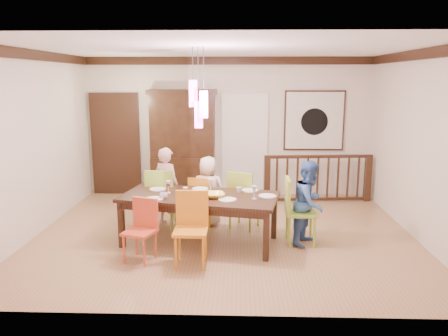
{
  "coord_description": "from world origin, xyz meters",
  "views": [
    {
      "loc": [
        0.22,
        -6.71,
        2.46
      ],
      "look_at": [
        -0.0,
        0.0,
        1.08
      ],
      "focal_mm": 35.0,
      "sensor_mm": 36.0,
      "label": 1
    }
  ],
  "objects_px": {
    "person_far_left": "(167,187)",
    "person_end_right": "(310,203)",
    "chair_far_left": "(162,193)",
    "person_far_mid": "(208,191)",
    "chair_end_right": "(301,207)",
    "dining_table": "(200,200)",
    "china_hutch": "(183,144)",
    "balustrade": "(318,177)"
  },
  "relations": [
    {
      "from": "person_far_mid",
      "to": "dining_table",
      "type": "bearing_deg",
      "value": 92.88
    },
    {
      "from": "china_hutch",
      "to": "person_end_right",
      "type": "xyz_separation_m",
      "value": [
        2.23,
        -2.68,
        -0.49
      ]
    },
    {
      "from": "china_hutch",
      "to": "person_far_mid",
      "type": "bearing_deg",
      "value": -70.83
    },
    {
      "from": "person_far_mid",
      "to": "chair_far_left",
      "type": "bearing_deg",
      "value": 16.75
    },
    {
      "from": "chair_far_left",
      "to": "person_end_right",
      "type": "bearing_deg",
      "value": 165.31
    },
    {
      "from": "china_hutch",
      "to": "balustrade",
      "type": "relative_size",
      "value": 1.02
    },
    {
      "from": "chair_far_left",
      "to": "chair_end_right",
      "type": "relative_size",
      "value": 1.0
    },
    {
      "from": "balustrade",
      "to": "person_far_left",
      "type": "relative_size",
      "value": 1.64
    },
    {
      "from": "chair_far_left",
      "to": "chair_end_right",
      "type": "xyz_separation_m",
      "value": [
        2.22,
        -0.68,
        -0.0
      ]
    },
    {
      "from": "chair_far_left",
      "to": "balustrade",
      "type": "bearing_deg",
      "value": -148.59
    },
    {
      "from": "china_hutch",
      "to": "person_end_right",
      "type": "relative_size",
      "value": 1.75
    },
    {
      "from": "person_far_left",
      "to": "person_far_mid",
      "type": "xyz_separation_m",
      "value": [
        0.7,
        0.02,
        -0.08
      ]
    },
    {
      "from": "dining_table",
      "to": "chair_end_right",
      "type": "distance_m",
      "value": 1.53
    },
    {
      "from": "balustrade",
      "to": "person_far_mid",
      "type": "xyz_separation_m",
      "value": [
        -2.12,
        -1.53,
        0.1
      ]
    },
    {
      "from": "dining_table",
      "to": "balustrade",
      "type": "distance_m",
      "value": 3.22
    },
    {
      "from": "dining_table",
      "to": "balustrade",
      "type": "bearing_deg",
      "value": 58.6
    },
    {
      "from": "balustrade",
      "to": "person_far_left",
      "type": "height_order",
      "value": "person_far_left"
    },
    {
      "from": "chair_end_right",
      "to": "balustrade",
      "type": "distance_m",
      "value": 2.43
    },
    {
      "from": "dining_table",
      "to": "person_far_left",
      "type": "xyz_separation_m",
      "value": [
        -0.63,
        0.82,
        -0.0
      ]
    },
    {
      "from": "china_hutch",
      "to": "person_far_mid",
      "type": "distance_m",
      "value": 2.05
    },
    {
      "from": "chair_far_left",
      "to": "person_far_mid",
      "type": "bearing_deg",
      "value": -169.04
    },
    {
      "from": "chair_end_right",
      "to": "person_far_mid",
      "type": "xyz_separation_m",
      "value": [
        -1.46,
        0.81,
        0.02
      ]
    },
    {
      "from": "dining_table",
      "to": "person_far_left",
      "type": "relative_size",
      "value": 1.84
    },
    {
      "from": "person_far_left",
      "to": "person_end_right",
      "type": "height_order",
      "value": "person_far_left"
    },
    {
      "from": "chair_far_left",
      "to": "person_far_left",
      "type": "height_order",
      "value": "person_far_left"
    },
    {
      "from": "person_far_mid",
      "to": "china_hutch",
      "type": "bearing_deg",
      "value": -63.48
    },
    {
      "from": "chair_far_left",
      "to": "dining_table",
      "type": "bearing_deg",
      "value": 136.02
    },
    {
      "from": "person_end_right",
      "to": "person_far_mid",
      "type": "bearing_deg",
      "value": 93.26
    },
    {
      "from": "dining_table",
      "to": "person_end_right",
      "type": "distance_m",
      "value": 1.65
    },
    {
      "from": "balustrade",
      "to": "person_far_mid",
      "type": "height_order",
      "value": "person_far_mid"
    },
    {
      "from": "chair_far_left",
      "to": "person_far_left",
      "type": "distance_m",
      "value": 0.16
    },
    {
      "from": "chair_far_left",
      "to": "china_hutch",
      "type": "xyz_separation_m",
      "value": [
        0.11,
        2.0,
        0.55
      ]
    },
    {
      "from": "dining_table",
      "to": "person_end_right",
      "type": "bearing_deg",
      "value": 12.27
    },
    {
      "from": "dining_table",
      "to": "chair_far_left",
      "type": "xyz_separation_m",
      "value": [
        -0.7,
        0.71,
        -0.09
      ]
    },
    {
      "from": "chair_far_left",
      "to": "chair_end_right",
      "type": "distance_m",
      "value": 2.32
    },
    {
      "from": "chair_far_left",
      "to": "person_far_mid",
      "type": "relative_size",
      "value": 0.85
    },
    {
      "from": "china_hutch",
      "to": "balustrade",
      "type": "height_order",
      "value": "china_hutch"
    },
    {
      "from": "balustrade",
      "to": "chair_end_right",
      "type": "bearing_deg",
      "value": -110.55
    },
    {
      "from": "balustrade",
      "to": "person_far_left",
      "type": "xyz_separation_m",
      "value": [
        -2.81,
        -1.54,
        0.17
      ]
    },
    {
      "from": "chair_end_right",
      "to": "person_end_right",
      "type": "bearing_deg",
      "value": -89.72
    },
    {
      "from": "balustrade",
      "to": "person_end_right",
      "type": "relative_size",
      "value": 1.72
    },
    {
      "from": "balustrade",
      "to": "dining_table",
      "type": "bearing_deg",
      "value": -137.51
    }
  ]
}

